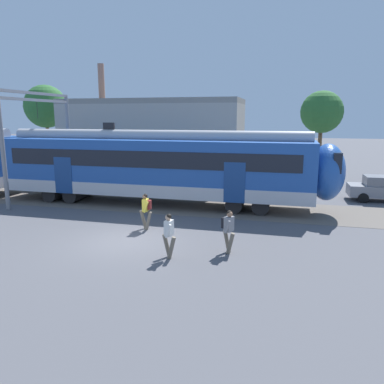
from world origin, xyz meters
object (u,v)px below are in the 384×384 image
object	(u,v)px
pedestrian_white	(169,233)
parked_car_grey	(383,189)
pedestrian_yellow	(146,208)
pedestrian_grey	(228,228)

from	to	relation	value
pedestrian_white	parked_car_grey	bearing A→B (deg)	51.05
pedestrian_yellow	pedestrian_grey	distance (m)	4.59
pedestrian_white	pedestrian_grey	distance (m)	2.26
pedestrian_grey	parked_car_grey	bearing A→B (deg)	54.92
pedestrian_yellow	parked_car_grey	world-z (taller)	pedestrian_yellow
pedestrian_grey	parked_car_grey	size ratio (longest dim) A/B	0.41
pedestrian_white	pedestrian_yellow	bearing A→B (deg)	123.75
pedestrian_white	parked_car_grey	xyz separation A→B (m)	(9.77, 12.08, -0.18)
pedestrian_white	parked_car_grey	distance (m)	15.54
pedestrian_yellow	pedestrian_grey	world-z (taller)	same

